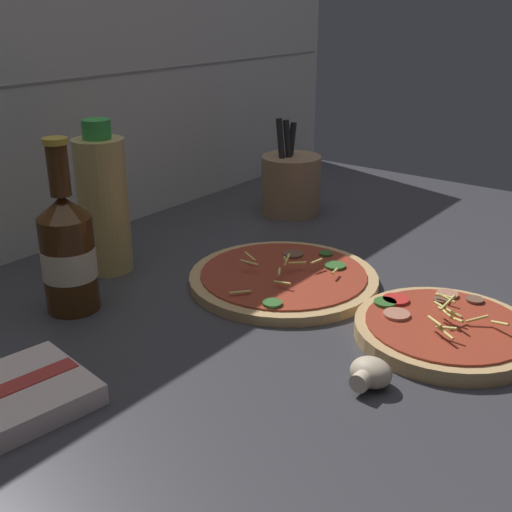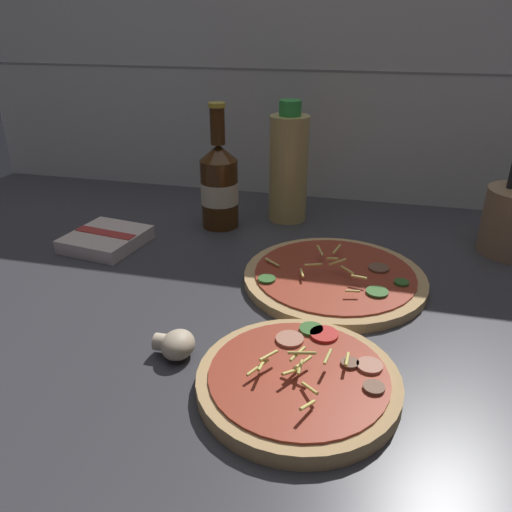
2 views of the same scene
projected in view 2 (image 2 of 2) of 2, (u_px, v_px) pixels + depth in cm
name	position (u px, v px, depth cm)	size (l,w,h in cm)	color
counter_slab	(271.00, 298.00, 76.31)	(160.00, 90.00, 2.50)	#38383D
tile_backsplash	(320.00, 70.00, 103.54)	(160.00, 1.13, 60.00)	silver
pizza_near	(299.00, 380.00, 55.52)	(22.73, 22.73, 5.41)	tan
pizza_far	(335.00, 278.00, 77.80)	(28.26, 28.26, 4.75)	tan
beer_bottle	(219.00, 184.00, 95.69)	(7.27, 7.27, 23.70)	#47280F
oil_bottle	(289.00, 167.00, 98.07)	(7.66, 7.66, 23.57)	#D6B766
mushroom_left	(176.00, 344.00, 60.65)	(5.02, 4.78, 3.35)	beige
dish_towel	(106.00, 239.00, 90.26)	(14.06, 14.57, 2.56)	beige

